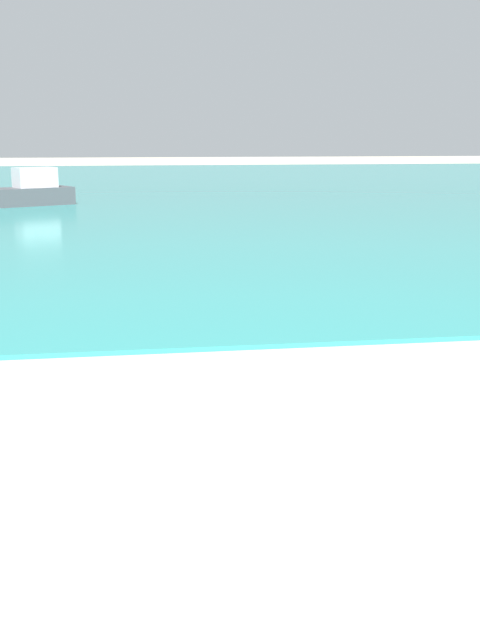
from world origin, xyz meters
The scene contains 2 objects.
water centered at (0.00, 40.94, 0.03)m, with size 160.00×60.00×0.06m, color teal.
boat_far centered at (-3.74, 31.12, 0.52)m, with size 4.07×2.89×1.33m.
Camera 1 is at (-0.38, 2.15, 2.47)m, focal length 43.80 mm.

